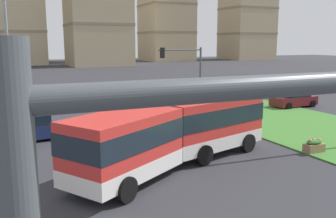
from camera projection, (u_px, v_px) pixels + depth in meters
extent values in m
cube|color=red|center=(209.00, 122.00, 19.81)|extent=(6.46, 4.06, 2.55)
cube|color=silver|center=(208.00, 139.00, 19.97)|extent=(6.48, 4.08, 0.70)
cube|color=#19232D|center=(209.00, 114.00, 19.73)|extent=(6.51, 4.11, 0.90)
cube|color=red|center=(123.00, 145.00, 15.37)|extent=(5.74, 4.85, 2.55)
cube|color=silver|center=(124.00, 166.00, 15.53)|extent=(5.77, 4.88, 0.70)
cube|color=#19232D|center=(123.00, 135.00, 15.29)|extent=(5.79, 4.91, 0.90)
cylinder|color=#383838|center=(166.00, 130.00, 17.90)|extent=(2.40, 2.40, 2.45)
cylinder|color=black|center=(214.00, 134.00, 22.11)|extent=(1.04, 0.54, 1.00)
cylinder|color=black|center=(248.00, 143.00, 20.24)|extent=(1.04, 0.54, 1.00)
cylinder|color=black|center=(171.00, 144.00, 19.94)|extent=(1.04, 0.54, 1.00)
cylinder|color=black|center=(204.00, 155.00, 18.07)|extent=(1.04, 0.54, 1.00)
cylinder|color=black|center=(80.00, 176.00, 15.21)|extent=(1.00, 0.76, 1.00)
cylinder|color=black|center=(127.00, 190.00, 13.84)|extent=(1.00, 0.76, 1.00)
sphere|color=#F9EFC6|center=(232.00, 128.00, 22.57)|extent=(0.24, 0.24, 0.24)
sphere|color=#F9EFC6|center=(257.00, 133.00, 21.23)|extent=(0.24, 0.24, 0.24)
cube|color=maroon|center=(294.00, 101.00, 34.30)|extent=(4.50, 2.07, 0.80)
cube|color=black|center=(295.00, 93.00, 34.25)|extent=(2.47, 1.82, 0.60)
cylinder|color=black|center=(289.00, 106.00, 32.87)|extent=(0.65, 0.26, 0.64)
cylinder|color=black|center=(274.00, 103.00, 34.44)|extent=(0.65, 0.26, 0.64)
cylinder|color=black|center=(313.00, 104.00, 34.26)|extent=(0.65, 0.26, 0.64)
cylinder|color=black|center=(298.00, 101.00, 35.82)|extent=(0.65, 0.26, 0.64)
cube|color=#19234C|center=(31.00, 131.00, 22.63)|extent=(4.60, 2.36, 0.80)
cube|color=black|center=(28.00, 120.00, 22.43)|extent=(2.57, 1.98, 0.60)
cylinder|color=black|center=(52.00, 129.00, 24.21)|extent=(0.66, 0.30, 0.64)
cylinder|color=black|center=(60.00, 135.00, 22.71)|extent=(0.66, 0.30, 0.64)
cylinder|color=black|center=(3.00, 135.00, 22.65)|extent=(0.66, 0.30, 0.64)
cylinder|color=black|center=(8.00, 142.00, 21.15)|extent=(0.66, 0.30, 0.64)
cube|color=#937051|center=(314.00, 148.00, 20.04)|extent=(1.10, 0.56, 0.44)
ellipsoid|color=#2D6B28|center=(314.00, 142.00, 19.98)|extent=(0.99, 0.50, 0.28)
sphere|color=#EF7566|center=(310.00, 141.00, 19.85)|extent=(0.20, 0.20, 0.20)
sphere|color=#EF7566|center=(313.00, 140.00, 20.03)|extent=(0.20, 0.20, 0.20)
sphere|color=#EF7566|center=(319.00, 140.00, 20.02)|extent=(0.20, 0.20, 0.20)
cylinder|color=#474C51|center=(200.00, 82.00, 30.06)|extent=(0.16, 0.16, 5.50)
cylinder|color=#474C51|center=(180.00, 50.00, 28.87)|extent=(3.64, 0.10, 0.10)
cube|color=black|center=(162.00, 53.00, 28.29)|extent=(0.28, 0.28, 0.80)
sphere|color=red|center=(162.00, 50.00, 28.24)|extent=(0.16, 0.16, 0.16)
sphere|color=yellow|center=(162.00, 53.00, 28.29)|extent=(0.16, 0.16, 0.16)
sphere|color=green|center=(162.00, 56.00, 28.33)|extent=(0.16, 0.16, 0.16)
cube|color=#9C8D6E|center=(6.00, 32.00, 99.44)|extent=(19.25, 19.54, 0.70)
cube|color=#9C8D6E|center=(3.00, 0.00, 97.99)|extent=(19.25, 19.54, 0.70)
cube|color=#85765B|center=(98.00, 25.00, 94.51)|extent=(15.19, 14.44, 0.70)
cube|color=#85765B|center=(166.00, 33.00, 120.32)|extent=(14.33, 15.87, 0.70)
cube|color=#85765B|center=(166.00, 5.00, 118.80)|extent=(14.33, 15.87, 0.70)
cube|color=#85765B|center=(247.00, 34.00, 130.27)|extent=(15.56, 14.37, 0.70)
cube|color=#85765B|center=(247.00, 9.00, 128.77)|extent=(15.56, 14.37, 0.70)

